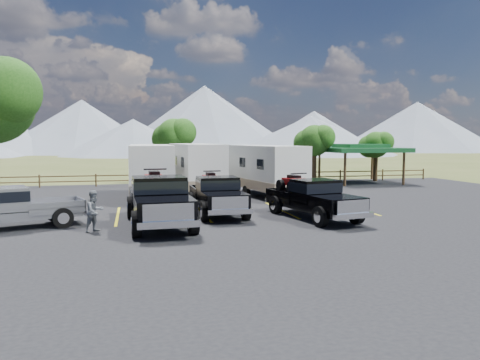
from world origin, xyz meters
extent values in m
plane|color=#455223|center=(0.00, 0.00, 0.00)|extent=(320.00, 320.00, 0.00)
cube|color=black|center=(0.00, 3.00, 0.02)|extent=(44.00, 34.00, 0.04)
cube|color=yellow|center=(-6.00, 4.00, 0.04)|extent=(0.12, 5.50, 0.01)
cube|color=yellow|center=(-2.00, 4.00, 0.04)|extent=(0.12, 5.50, 0.01)
cube|color=yellow|center=(2.00, 4.00, 0.04)|extent=(0.12, 5.50, 0.01)
cube|color=yellow|center=(6.00, 4.00, 0.04)|extent=(0.12, 5.50, 0.01)
sphere|color=#1E4D13|center=(-11.54, 8.20, 6.08)|extent=(3.52, 3.52, 3.52)
cylinder|color=black|center=(9.00, 17.00, 1.40)|extent=(0.39, 0.39, 2.80)
sphere|color=#1E4D13|center=(9.00, 17.00, 3.50)|extent=(2.52, 2.52, 2.52)
sphere|color=#1E4D13|center=(9.54, 16.55, 3.77)|extent=(1.98, 1.98, 1.98)
sphere|color=#1E4D13|center=(8.50, 17.40, 3.32)|extent=(2.16, 2.16, 2.16)
cylinder|color=black|center=(15.00, 18.00, 1.26)|extent=(0.38, 0.38, 2.52)
sphere|color=#1E4D13|center=(15.00, 18.00, 3.15)|extent=(2.24, 2.24, 2.24)
sphere|color=#1E4D13|center=(15.48, 17.60, 3.39)|extent=(1.76, 1.76, 1.76)
sphere|color=#1E4D13|center=(14.55, 18.35, 2.99)|extent=(1.92, 1.92, 1.92)
cylinder|color=black|center=(-2.00, 19.00, 1.54)|extent=(0.41, 0.41, 3.08)
sphere|color=#1E4D13|center=(-2.00, 19.00, 3.85)|extent=(2.80, 2.80, 2.80)
sphere|color=#1E4D13|center=(-1.40, 18.50, 4.15)|extent=(2.20, 2.20, 2.20)
sphere|color=#1E4D13|center=(-2.56, 19.44, 3.65)|extent=(2.40, 2.40, 2.40)
cylinder|color=#4F3621|center=(-12.00, 18.50, 0.50)|extent=(0.12, 0.12, 1.00)
cylinder|color=#4F3621|center=(-8.00, 18.50, 0.50)|extent=(0.12, 0.12, 1.00)
cylinder|color=#4F3621|center=(-4.00, 18.50, 0.50)|extent=(0.12, 0.12, 1.00)
cylinder|color=#4F3621|center=(0.00, 18.50, 0.50)|extent=(0.12, 0.12, 1.00)
cylinder|color=#4F3621|center=(4.00, 18.50, 0.50)|extent=(0.12, 0.12, 1.00)
cylinder|color=#4F3621|center=(8.00, 18.50, 0.50)|extent=(0.12, 0.12, 1.00)
cylinder|color=#4F3621|center=(12.00, 18.50, 0.50)|extent=(0.12, 0.12, 1.00)
cylinder|color=#4F3621|center=(16.00, 18.50, 0.50)|extent=(0.12, 0.12, 1.00)
cylinder|color=#4F3621|center=(20.00, 18.50, 0.50)|extent=(0.12, 0.12, 1.00)
cube|color=#4F3621|center=(2.00, 18.50, 0.45)|extent=(36.00, 0.06, 0.08)
cube|color=#4F3621|center=(2.00, 18.50, 0.85)|extent=(36.00, 0.06, 0.08)
cylinder|color=#4F3621|center=(10.50, 14.50, 1.30)|extent=(0.20, 0.20, 2.60)
cylinder|color=#4F3621|center=(10.50, 19.50, 1.30)|extent=(0.20, 0.20, 2.60)
cylinder|color=#4F3621|center=(15.50, 14.50, 1.30)|extent=(0.20, 0.20, 2.60)
cylinder|color=#4F3621|center=(15.50, 19.50, 1.30)|extent=(0.20, 0.20, 2.60)
cube|color=#185428|center=(13.00, 17.00, 2.75)|extent=(6.20, 6.20, 0.35)
cube|color=#185428|center=(13.00, 17.00, 3.05)|extent=(3.50, 3.50, 0.35)
cone|color=slate|center=(-18.00, 112.00, 7.00)|extent=(44.00, 44.00, 14.00)
cone|color=slate|center=(14.00, 108.00, 9.00)|extent=(52.00, 52.00, 18.00)
cone|color=slate|center=(48.00, 114.00, 6.00)|extent=(40.00, 40.00, 12.00)
cone|color=slate|center=(80.00, 110.00, 7.50)|extent=(50.00, 50.00, 15.00)
cone|color=slate|center=(-5.00, 87.00, 4.00)|extent=(32.00, 32.00, 8.00)
cone|color=slate|center=(35.00, 84.00, 4.50)|extent=(40.00, 40.00, 9.00)
cube|color=black|center=(-4.23, 1.10, 0.74)|extent=(2.33, 6.42, 0.40)
cube|color=black|center=(-4.14, -1.03, 1.15)|extent=(2.22, 2.09, 0.56)
cube|color=black|center=(-4.23, 0.97, 1.54)|extent=(2.16, 1.82, 1.11)
cube|color=black|center=(-4.23, 0.97, 1.71)|extent=(2.21, 1.89, 0.50)
cube|color=black|center=(-4.32, 3.10, 1.05)|extent=(2.25, 2.76, 0.61)
cube|color=silver|center=(-4.09, -2.16, 1.10)|extent=(1.78, 0.17, 0.61)
cube|color=silver|center=(-4.08, -2.23, 0.67)|extent=(2.18, 0.30, 0.24)
cube|color=silver|center=(-4.38, 4.43, 0.67)|extent=(2.18, 0.28, 0.24)
cylinder|color=black|center=(-5.18, -1.14, 0.54)|extent=(0.38, 1.01, 1.00)
cylinder|color=black|center=(-3.09, -1.05, 0.54)|extent=(0.38, 1.01, 1.00)
cylinder|color=black|center=(-5.38, 3.25, 0.54)|extent=(0.38, 1.01, 1.00)
cylinder|color=black|center=(-3.29, 3.34, 0.54)|extent=(0.38, 1.01, 1.00)
cube|color=#9A0809|center=(-4.32, 3.10, 1.79)|extent=(0.84, 1.48, 0.39)
cube|color=black|center=(-4.32, 3.10, 2.07)|extent=(0.48, 0.85, 0.20)
cube|color=#9A0809|center=(-4.30, 2.49, 1.91)|extent=(0.91, 0.43, 0.24)
cylinder|color=black|center=(-4.30, 2.60, 2.29)|extent=(1.00, 0.11, 0.07)
cylinder|color=black|center=(-4.80, 2.46, 1.57)|extent=(0.32, 0.63, 0.62)
cylinder|color=black|center=(-3.80, 2.51, 1.57)|extent=(0.32, 0.63, 0.62)
cylinder|color=black|center=(-4.85, 3.68, 1.57)|extent=(0.32, 0.63, 0.62)
cylinder|color=black|center=(-3.85, 3.73, 1.57)|extent=(0.32, 0.63, 0.62)
cube|color=black|center=(-1.37, 3.49, 0.65)|extent=(1.87, 5.58, 0.35)
cube|color=black|center=(-1.35, 1.62, 1.02)|extent=(1.90, 1.78, 0.49)
cube|color=black|center=(-1.37, 3.37, 1.36)|extent=(1.85, 1.55, 0.98)
cube|color=black|center=(-1.37, 3.37, 1.50)|extent=(1.89, 1.61, 0.44)
cube|color=black|center=(-1.40, 5.24, 0.92)|extent=(1.90, 2.37, 0.54)
cube|color=silver|center=(-1.33, 0.62, 0.97)|extent=(1.56, 0.10, 0.54)
cube|color=silver|center=(-1.33, 0.56, 0.60)|extent=(1.91, 0.20, 0.21)
cube|color=silver|center=(-1.41, 6.41, 0.60)|extent=(1.91, 0.18, 0.21)
cylinder|color=black|center=(-2.26, 1.55, 0.48)|extent=(0.30, 0.88, 0.88)
cylinder|color=black|center=(-0.43, 1.57, 0.48)|extent=(0.30, 0.88, 0.88)
cylinder|color=black|center=(-2.31, 5.41, 0.48)|extent=(0.30, 0.88, 0.88)
cylinder|color=black|center=(-0.48, 5.43, 0.48)|extent=(0.30, 0.88, 0.88)
cube|color=#9A0809|center=(-1.40, 5.24, 1.58)|extent=(0.70, 1.28, 0.34)
cube|color=black|center=(-1.40, 5.24, 1.83)|extent=(0.40, 0.74, 0.18)
cube|color=#9A0809|center=(-1.39, 4.71, 1.68)|extent=(0.78, 0.35, 0.21)
cylinder|color=black|center=(-1.39, 4.81, 2.02)|extent=(0.88, 0.07, 0.06)
cylinder|color=black|center=(-1.83, 4.70, 1.39)|extent=(0.26, 0.55, 0.55)
cylinder|color=black|center=(-0.95, 4.71, 1.39)|extent=(0.26, 0.55, 0.55)
cylinder|color=black|center=(-1.84, 5.77, 1.39)|extent=(0.26, 0.55, 0.55)
cylinder|color=black|center=(-0.96, 5.79, 1.39)|extent=(0.26, 0.55, 0.55)
cube|color=black|center=(2.65, 1.31, 0.65)|extent=(2.80, 5.72, 0.35)
cube|color=black|center=(3.01, -0.50, 1.00)|extent=(2.15, 2.06, 0.48)
cube|color=black|center=(2.67, 1.20, 1.34)|extent=(2.07, 1.82, 0.96)
cube|color=black|center=(2.67, 1.20, 1.48)|extent=(2.11, 1.89, 0.43)
cube|color=black|center=(2.31, 3.01, 0.91)|extent=(2.26, 2.62, 0.53)
cube|color=silver|center=(3.20, -1.46, 0.95)|extent=(1.52, 0.38, 0.53)
cube|color=silver|center=(3.21, -1.52, 0.59)|extent=(1.88, 0.54, 0.21)
cube|color=silver|center=(2.09, 4.14, 0.59)|extent=(1.88, 0.52, 0.21)
cylinder|color=black|center=(2.14, -0.73, 0.47)|extent=(0.45, 0.91, 0.87)
cylinder|color=black|center=(3.91, -0.38, 0.47)|extent=(0.45, 0.91, 0.87)
cylinder|color=black|center=(1.39, 3.00, 0.47)|extent=(0.45, 0.91, 0.87)
cylinder|color=black|center=(3.17, 3.36, 0.47)|extent=(0.45, 0.91, 0.87)
cube|color=#9A0809|center=(2.31, 3.01, 1.56)|extent=(0.90, 1.36, 0.34)
cube|color=black|center=(2.31, 3.01, 1.80)|extent=(0.52, 0.78, 0.17)
cube|color=#9A0809|center=(2.42, 2.49, 1.66)|extent=(0.82, 0.48, 0.21)
cylinder|color=black|center=(2.40, 2.58, 1.99)|extent=(0.86, 0.23, 0.06)
cylinder|color=black|center=(1.99, 2.41, 1.37)|extent=(0.35, 0.58, 0.54)
cylinder|color=black|center=(2.84, 2.57, 1.37)|extent=(0.35, 0.58, 0.54)
cylinder|color=black|center=(1.79, 3.44, 1.37)|extent=(0.35, 0.58, 0.54)
cylinder|color=black|center=(2.64, 3.61, 1.37)|extent=(0.35, 0.58, 0.54)
cube|color=white|center=(-4.21, 10.09, 1.93)|extent=(2.54, 7.51, 2.69)
cube|color=gray|center=(-4.21, 10.09, 0.89)|extent=(2.56, 7.55, 0.60)
cube|color=black|center=(-5.45, 8.25, 2.20)|extent=(0.04, 0.90, 0.60)
cube|color=black|center=(-3.04, 8.20, 2.20)|extent=(0.04, 0.90, 0.60)
cylinder|color=black|center=(-5.32, 10.41, 0.39)|extent=(0.26, 0.70, 0.70)
cylinder|color=black|center=(-3.08, 10.36, 0.39)|extent=(0.26, 0.70, 0.70)
cube|color=black|center=(-4.30, 5.46, 0.54)|extent=(0.15, 1.79, 0.10)
cube|color=white|center=(-1.22, 12.17, 1.95)|extent=(2.91, 7.68, 2.71)
cube|color=gray|center=(-1.22, 12.17, 0.89)|extent=(2.94, 7.72, 0.60)
cube|color=black|center=(-2.30, 10.21, 2.22)|extent=(0.08, 0.90, 0.60)
cube|color=black|center=(0.13, 10.37, 2.22)|extent=(0.08, 0.90, 0.60)
cylinder|color=black|center=(-2.37, 12.40, 0.39)|extent=(0.30, 0.72, 0.70)
cylinder|color=black|center=(-0.10, 12.55, 0.39)|extent=(0.30, 0.72, 0.70)
cube|color=black|center=(-0.90, 7.51, 0.54)|extent=(0.24, 1.81, 0.10)
cube|color=white|center=(2.77, 9.80, 1.90)|extent=(3.62, 7.64, 2.64)
cube|color=gray|center=(2.77, 9.80, 0.87)|extent=(3.65, 7.68, 0.59)
cube|color=black|center=(1.93, 7.78, 2.16)|extent=(0.18, 0.87, 0.59)
cube|color=black|center=(4.27, 8.20, 2.16)|extent=(0.18, 0.87, 0.59)
cylinder|color=black|center=(1.63, 9.89, 0.38)|extent=(0.36, 0.72, 0.68)
cylinder|color=black|center=(3.81, 10.28, 0.38)|extent=(0.36, 0.72, 0.68)
cube|color=black|center=(3.59, 5.32, 0.53)|extent=(0.43, 1.75, 0.10)
cube|color=gray|center=(-10.03, 1.70, 0.61)|extent=(5.44, 3.24, 0.33)
cube|color=gray|center=(-10.14, 1.66, 1.27)|extent=(1.89, 2.07, 0.91)
cube|color=black|center=(-10.14, 1.66, 1.40)|extent=(1.95, 2.12, 0.41)
cube|color=gray|center=(-8.48, 2.22, 0.86)|extent=(2.62, 2.35, 0.50)
cube|color=silver|center=(-7.45, 2.57, 0.56)|extent=(0.71, 1.73, 0.20)
cylinder|color=black|center=(-8.60, 3.08, 0.45)|extent=(0.86, 0.52, 0.82)
cylinder|color=black|center=(-8.06, 1.46, 0.45)|extent=(0.86, 0.52, 0.82)
imported|color=white|center=(-4.87, 1.44, 0.87)|extent=(0.62, 0.42, 1.65)
imported|color=slate|center=(-6.74, 0.36, 0.84)|extent=(0.99, 0.97, 1.61)
camera|label=1|loc=(-5.27, -18.30, 3.61)|focal=35.00mm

